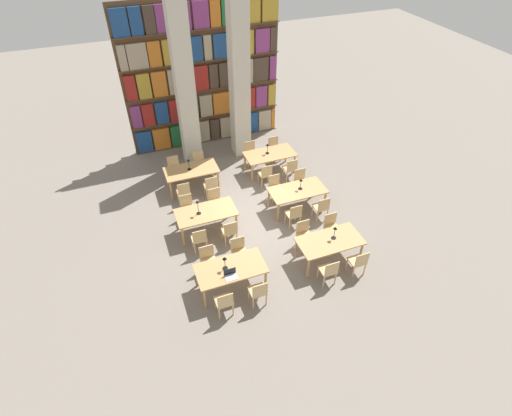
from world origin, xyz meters
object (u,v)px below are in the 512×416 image
Objects in this scene: desk_lamp_0 at (225,261)px; desk_lamp_2 at (198,205)px; chair_18 at (211,186)px; chair_20 at (265,174)px; chair_14 at (322,207)px; chair_15 at (301,181)px; chair_2 at (258,292)px; chair_8 at (199,239)px; chair_7 at (332,226)px; chair_0 at (224,302)px; reading_table_2 at (206,214)px; pillar_left at (185,87)px; pillar_center at (239,79)px; chair_11 at (215,201)px; chair_12 at (294,214)px; chair_16 at (184,192)px; desk_lamp_4 at (189,163)px; chair_1 at (208,259)px; chair_6 at (358,262)px; chair_23 at (274,147)px; chair_13 at (275,187)px; chair_3 at (239,251)px; reading_table_4 at (191,171)px; reading_table_3 at (297,192)px; chair_9 at (187,207)px; chair_22 at (290,168)px; reading_table_1 at (330,243)px; reading_table_5 at (270,156)px; chair_21 at (251,152)px; desk_lamp_1 at (335,231)px; chair_19 at (199,162)px; chair_5 at (304,234)px; chair_10 at (230,231)px; chair_4 at (329,271)px; desk_lamp_3 at (301,182)px; chair_17 at (174,167)px; laptop at (231,276)px; reading_table_0 at (231,270)px.

desk_lamp_2 is (-0.10, 2.34, 0.06)m from desk_lamp_0.
chair_18 and chair_20 have the same top height.
chair_15 is (0.00, 1.50, 0.00)m from chair_14.
chair_2 and chair_8 have the same top height.
chair_7 is 3.94m from chair_8.
desk_lamp_0 reaches higher than chair_0.
chair_14 reaches higher than reading_table_2.
pillar_left and pillar_center have the same top height.
chair_12 is (2.09, -1.50, 0.00)m from chair_11.
chair_16 is 1.04m from desk_lamp_4.
chair_1 and chair_6 have the same top height.
chair_18 is at bearing 26.67° from chair_23.
chair_13 is at bearing 15.20° from desk_lamp_2.
pillar_left is at bearing -90.29° from chair_3.
chair_1 is 3.83m from chair_13.
reading_table_4 is 0.37m from desk_lamp_4.
chair_18 is (1.00, 2.33, 0.00)m from chair_8.
reading_table_3 is 3.82m from desk_lamp_4.
chair_7 is at bearing 27.04° from chair_2.
chair_2 is 1.00× the size of chair_9.
chair_12 is 1.00× the size of chair_22.
chair_16 is at bearing -90.79° from chair_1.
pillar_left reaches higher than reading_table_1.
chair_9 is at bearing 0.06° from chair_13.
reading_table_5 is (2.52, 5.44, 0.20)m from chair_2.
chair_1 is 5.55m from chair_21.
chair_19 is (-2.48, 5.44, -0.57)m from desk_lamp_1.
chair_15 is (1.05, 2.40, 0.00)m from chair_5.
pillar_left is 6.70× the size of chair_10.
desk_lamp_1 reaches higher than reading_table_1.
chair_4 is 1.00× the size of chair_20.
chair_23 is (0.96, 0.00, 0.00)m from chair_21.
chair_11 is 1.00× the size of chair_12.
chair_16 is at bearing 156.00° from desk_lamp_3.
chair_16 is 1.77m from chair_19.
pillar_center is at bearing 55.89° from desk_lamp_2.
chair_5 is at bearing 121.16° from chair_17.
chair_8 is 0.99m from desk_lamp_2.
laptop reaches higher than chair_21.
pillar_left is 7.55m from chair_2.
chair_19 is 1.99m from chair_21.
chair_5 reaches higher than reading_table_1.
desk_lamp_0 is at bearing 162.99° from chair_4.
chair_15 is 1.00× the size of chair_22.
chair_23 is (1.02, 6.21, 0.00)m from chair_4.
pillar_left is 6.70× the size of chair_7.
reading_table_1 is 1.00× the size of reading_table_3.
desk_lamp_3 is at bearing 0.46° from desk_lamp_2.
pillar_left is at bearing -90.46° from chair_11.
chair_16 is (-0.37, 3.96, -0.20)m from reading_table_0.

